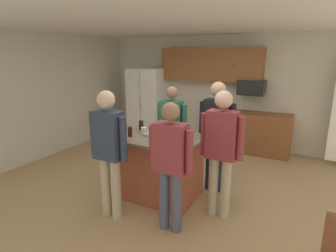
{
  "coord_description": "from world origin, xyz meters",
  "views": [
    {
      "loc": [
        1.79,
        -3.63,
        2.11
      ],
      "look_at": [
        -0.15,
        0.03,
        1.05
      ],
      "focal_mm": 29.19,
      "sensor_mm": 36.0,
      "label": 1
    }
  ],
  "objects_px": {
    "person_guest_left": "(170,160)",
    "glass_dark_ale": "(130,132)",
    "microwave_over_range": "(252,87)",
    "kitchen_island": "(159,166)",
    "refrigerator": "(148,103)",
    "serving_tray": "(161,135)",
    "person_guest_by_door": "(109,147)",
    "person_host_foreground": "(221,146)",
    "person_elder_center": "(172,125)",
    "glass_short_whisky": "(141,125)",
    "mug_blue_stoneware": "(183,140)",
    "person_guest_right": "(216,130)",
    "mug_ceramic_white": "(144,131)"
  },
  "relations": [
    {
      "from": "kitchen_island",
      "to": "glass_short_whisky",
      "type": "bearing_deg",
      "value": 155.63
    },
    {
      "from": "person_guest_by_door",
      "to": "person_host_foreground",
      "type": "bearing_deg",
      "value": -41.55
    },
    {
      "from": "person_elder_center",
      "to": "glass_dark_ale",
      "type": "distance_m",
      "value": 1.01
    },
    {
      "from": "person_guest_right",
      "to": "person_elder_center",
      "type": "distance_m",
      "value": 0.92
    },
    {
      "from": "kitchen_island",
      "to": "person_guest_right",
      "type": "height_order",
      "value": "person_guest_right"
    },
    {
      "from": "glass_dark_ale",
      "to": "glass_short_whisky",
      "type": "distance_m",
      "value": 0.39
    },
    {
      "from": "glass_dark_ale",
      "to": "serving_tray",
      "type": "height_order",
      "value": "glass_dark_ale"
    },
    {
      "from": "serving_tray",
      "to": "person_guest_right",
      "type": "bearing_deg",
      "value": 38.92
    },
    {
      "from": "person_guest_right",
      "to": "glass_dark_ale",
      "type": "xyz_separation_m",
      "value": [
        -1.07,
        -0.77,
        0.01
      ]
    },
    {
      "from": "person_host_foreground",
      "to": "glass_short_whisky",
      "type": "bearing_deg",
      "value": -6.12
    },
    {
      "from": "refrigerator",
      "to": "mug_blue_stoneware",
      "type": "xyz_separation_m",
      "value": [
        2.3,
        -2.78,
        0.1
      ]
    },
    {
      "from": "kitchen_island",
      "to": "person_host_foreground",
      "type": "xyz_separation_m",
      "value": [
        0.99,
        -0.09,
        0.5
      ]
    },
    {
      "from": "person_guest_by_door",
      "to": "glass_short_whisky",
      "type": "distance_m",
      "value": 0.99
    },
    {
      "from": "person_guest_right",
      "to": "mug_blue_stoneware",
      "type": "xyz_separation_m",
      "value": [
        -0.24,
        -0.71,
        -0.01
      ]
    },
    {
      "from": "kitchen_island",
      "to": "serving_tray",
      "type": "bearing_deg",
      "value": 57.77
    },
    {
      "from": "refrigerator",
      "to": "person_guest_right",
      "type": "height_order",
      "value": "refrigerator"
    },
    {
      "from": "person_host_foreground",
      "to": "person_elder_center",
      "type": "height_order",
      "value": "person_host_foreground"
    },
    {
      "from": "kitchen_island",
      "to": "person_host_foreground",
      "type": "height_order",
      "value": "person_host_foreground"
    },
    {
      "from": "person_host_foreground",
      "to": "person_guest_right",
      "type": "xyz_separation_m",
      "value": [
        -0.29,
        0.68,
        0.03
      ]
    },
    {
      "from": "mug_ceramic_white",
      "to": "person_host_foreground",
      "type": "bearing_deg",
      "value": -5.3
    },
    {
      "from": "mug_ceramic_white",
      "to": "person_guest_left",
      "type": "bearing_deg",
      "value": -40.59
    },
    {
      "from": "person_guest_by_door",
      "to": "person_elder_center",
      "type": "relative_size",
      "value": 1.06
    },
    {
      "from": "kitchen_island",
      "to": "person_guest_left",
      "type": "relative_size",
      "value": 0.8
    },
    {
      "from": "microwave_over_range",
      "to": "person_guest_left",
      "type": "relative_size",
      "value": 0.35
    },
    {
      "from": "person_guest_left",
      "to": "glass_dark_ale",
      "type": "distance_m",
      "value": 1.06
    },
    {
      "from": "person_host_foreground",
      "to": "person_guest_by_door",
      "type": "bearing_deg",
      "value": 34.01
    },
    {
      "from": "person_host_foreground",
      "to": "person_guest_by_door",
      "type": "xyz_separation_m",
      "value": [
        -1.27,
        -0.69,
        0.0
      ]
    },
    {
      "from": "mug_blue_stoneware",
      "to": "serving_tray",
      "type": "xyz_separation_m",
      "value": [
        -0.43,
        0.16,
        -0.03
      ]
    },
    {
      "from": "refrigerator",
      "to": "mug_blue_stoneware",
      "type": "distance_m",
      "value": 3.61
    },
    {
      "from": "microwave_over_range",
      "to": "person_guest_left",
      "type": "height_order",
      "value": "person_guest_left"
    },
    {
      "from": "glass_dark_ale",
      "to": "glass_short_whisky",
      "type": "bearing_deg",
      "value": 98.5
    },
    {
      "from": "person_guest_right",
      "to": "serving_tray",
      "type": "relative_size",
      "value": 3.96
    },
    {
      "from": "microwave_over_range",
      "to": "glass_dark_ale",
      "type": "distance_m",
      "value": 3.2
    },
    {
      "from": "person_host_foreground",
      "to": "serving_tray",
      "type": "relative_size",
      "value": 3.88
    },
    {
      "from": "person_host_foreground",
      "to": "mug_ceramic_white",
      "type": "xyz_separation_m",
      "value": [
        -1.25,
        0.12,
        0.02
      ]
    },
    {
      "from": "refrigerator",
      "to": "serving_tray",
      "type": "bearing_deg",
      "value": -54.39
    },
    {
      "from": "person_guest_by_door",
      "to": "person_elder_center",
      "type": "height_order",
      "value": "person_guest_by_door"
    },
    {
      "from": "person_guest_left",
      "to": "person_guest_by_door",
      "type": "bearing_deg",
      "value": 58.03
    },
    {
      "from": "refrigerator",
      "to": "kitchen_island",
      "type": "distance_m",
      "value": 3.26
    },
    {
      "from": "microwave_over_range",
      "to": "mug_ceramic_white",
      "type": "bearing_deg",
      "value": -110.34
    },
    {
      "from": "refrigerator",
      "to": "microwave_over_range",
      "type": "xyz_separation_m",
      "value": [
        2.6,
        0.12,
        0.54
      ]
    },
    {
      "from": "microwave_over_range",
      "to": "kitchen_island",
      "type": "height_order",
      "value": "microwave_over_range"
    },
    {
      "from": "person_guest_by_door",
      "to": "serving_tray",
      "type": "xyz_separation_m",
      "value": [
        0.31,
        0.82,
        -0.01
      ]
    },
    {
      "from": "person_guest_by_door",
      "to": "refrigerator",
      "type": "bearing_deg",
      "value": 44.36
    },
    {
      "from": "microwave_over_range",
      "to": "serving_tray",
      "type": "bearing_deg",
      "value": -104.91
    },
    {
      "from": "person_elder_center",
      "to": "mug_blue_stoneware",
      "type": "distance_m",
      "value": 1.13
    },
    {
      "from": "person_guest_right",
      "to": "person_guest_left",
      "type": "bearing_deg",
      "value": 43.58
    },
    {
      "from": "person_guest_by_door",
      "to": "serving_tray",
      "type": "bearing_deg",
      "value": -0.65
    },
    {
      "from": "kitchen_island",
      "to": "person_elder_center",
      "type": "distance_m",
      "value": 0.94
    },
    {
      "from": "person_host_foreground",
      "to": "person_elder_center",
      "type": "xyz_separation_m",
      "value": [
        -1.18,
        0.9,
        -0.06
      ]
    }
  ]
}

